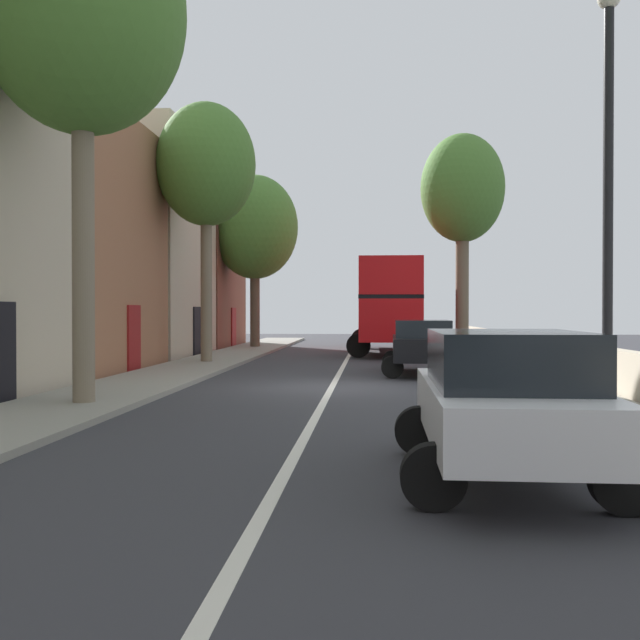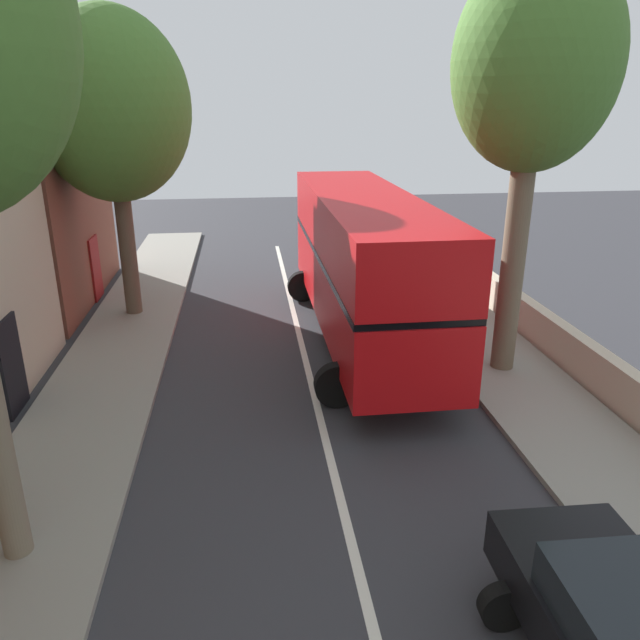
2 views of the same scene
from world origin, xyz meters
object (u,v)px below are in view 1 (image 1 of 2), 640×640
double_decker_bus (388,302)px  street_tree_right_1 (462,191)px  street_tree_left_0 (82,14)px  street_tree_left_2 (206,166)px  lamppost_right (608,175)px  parked_car_black_right_2 (422,343)px  street_tree_left_4 (255,228)px  parked_car_white_right_0 (505,396)px

double_decker_bus → street_tree_right_1: bearing=-38.3°
street_tree_left_0 → street_tree_left_2: 11.49m
street_tree_right_1 → lamppost_right: bearing=-91.4°
street_tree_left_2 → street_tree_left_0: bearing=-88.6°
parked_car_black_right_2 → street_tree_left_4: bearing=117.6°
street_tree_right_1 → street_tree_left_2: bearing=-150.9°
lamppost_right → double_decker_bus: bearing=96.5°
street_tree_left_2 → lamppost_right: size_ratio=1.46×
lamppost_right → street_tree_left_0: bearing=159.3°
parked_car_white_right_0 → parked_car_black_right_2: (-0.00, 13.46, -0.01)m
parked_car_white_right_0 → street_tree_left_4: size_ratio=0.49×
parked_car_white_right_0 → street_tree_left_0: bearing=142.4°
street_tree_left_2 → lamppost_right: 17.78m
parked_car_white_right_0 → street_tree_left_4: 29.21m
street_tree_left_0 → street_tree_left_4: size_ratio=1.15×
lamppost_right → street_tree_left_2: bearing=121.9°
parked_car_black_right_2 → street_tree_left_2: street_tree_left_2 is taller
parked_car_black_right_2 → street_tree_left_0: size_ratio=0.44×
double_decker_bus → street_tree_right_1: street_tree_right_1 is taller
parked_car_white_right_0 → street_tree_left_0: 11.29m
street_tree_left_4 → street_tree_left_2: bearing=-89.7°
street_tree_left_4 → parked_car_white_right_0: bearing=-74.9°
street_tree_left_4 → lamppost_right: (9.27, -25.61, -2.35)m
street_tree_left_0 → lamppost_right: street_tree_left_0 is taller
street_tree_left_2 → street_tree_left_4: street_tree_left_2 is taller
parked_car_black_right_2 → street_tree_left_4: 16.96m
street_tree_right_1 → lamppost_right: (-0.50, -20.26, -3.20)m
street_tree_left_4 → street_tree_left_0: bearing=-89.2°
street_tree_left_0 → street_tree_right_1: bearing=60.8°
lamppost_right → parked_car_black_right_2: bearing=99.0°
parked_car_black_right_2 → lamppost_right: 11.81m
street_tree_right_1 → lamppost_right: size_ratio=1.47×
street_tree_right_1 → street_tree_left_2: size_ratio=1.01×
parked_car_black_right_2 → lamppost_right: (1.80, -11.32, 2.87)m
double_decker_bus → street_tree_left_0: bearing=-108.2°
lamppost_right → street_tree_right_1: bearing=88.6°
street_tree_left_2 → lamppost_right: (9.23, -14.84, -3.28)m
parked_car_black_right_2 → double_decker_bus: bearing=94.0°
parked_car_white_right_0 → street_tree_right_1: size_ratio=0.46×
parked_car_black_right_2 → street_tree_right_1: size_ratio=0.48×
street_tree_left_0 → lamppost_right: size_ratio=1.60×
street_tree_right_1 → lamppost_right: street_tree_right_1 is taller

